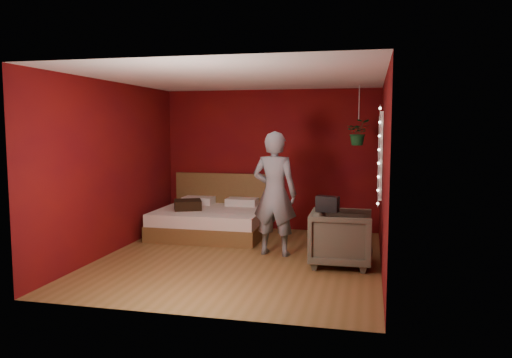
# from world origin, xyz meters

# --- Properties ---
(floor) EXTENTS (4.50, 4.50, 0.00)m
(floor) POSITION_xyz_m (0.00, 0.00, 0.00)
(floor) COLOR olive
(floor) RESTS_ON ground
(room_walls) EXTENTS (4.04, 4.54, 2.62)m
(room_walls) POSITION_xyz_m (0.00, 0.00, 1.68)
(room_walls) COLOR #680E0A
(room_walls) RESTS_ON ground
(window) EXTENTS (0.05, 0.97, 1.27)m
(window) POSITION_xyz_m (1.97, 0.90, 1.50)
(window) COLOR white
(window) RESTS_ON room_walls
(fairy_lights) EXTENTS (0.04, 0.04, 1.45)m
(fairy_lights) POSITION_xyz_m (1.94, 0.37, 1.50)
(fairy_lights) COLOR silver
(fairy_lights) RESTS_ON room_walls
(bed) EXTENTS (1.88, 1.60, 1.04)m
(bed) POSITION_xyz_m (-0.90, 1.49, 0.27)
(bed) COLOR brown
(bed) RESTS_ON ground
(person) EXTENTS (0.73, 0.53, 1.85)m
(person) POSITION_xyz_m (0.44, 0.36, 0.93)
(person) COLOR slate
(person) RESTS_ON ground
(armchair) EXTENTS (0.86, 0.84, 0.77)m
(armchair) POSITION_xyz_m (1.46, -0.02, 0.39)
(armchair) COLOR #565544
(armchair) RESTS_ON ground
(handbag) EXTENTS (0.32, 0.21, 0.21)m
(handbag) POSITION_xyz_m (1.27, -0.16, 0.88)
(handbag) COLOR black
(handbag) RESTS_ON armchair
(throw_pillow) EXTENTS (0.61, 0.61, 0.16)m
(throw_pillow) POSITION_xyz_m (-1.29, 1.29, 0.55)
(throw_pillow) COLOR black
(throw_pillow) RESTS_ON bed
(hanging_plant) EXTENTS (0.41, 0.36, 0.98)m
(hanging_plant) POSITION_xyz_m (1.62, 1.40, 1.83)
(hanging_plant) COLOR silver
(hanging_plant) RESTS_ON room_walls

